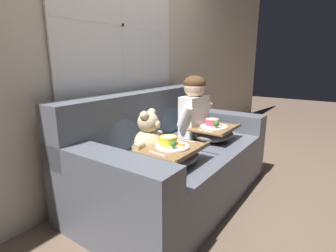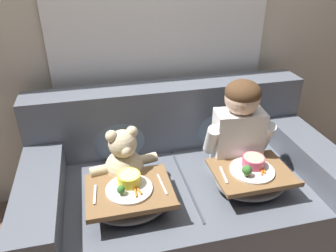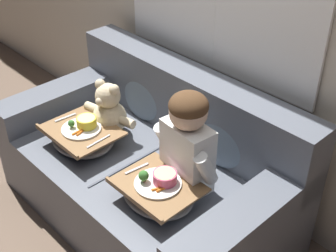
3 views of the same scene
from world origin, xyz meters
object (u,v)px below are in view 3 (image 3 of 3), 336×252
Objects in this scene: throw_pillow_behind_teddy at (144,92)px; lap_tray_child at (158,191)px; teddy_bear at (109,112)px; lap_tray_teddy at (82,136)px; child_figure at (188,137)px; couch at (151,171)px; throw_pillow_behind_child at (223,136)px.

throw_pillow_behind_teddy reaches higher than lap_tray_child.
lap_tray_teddy is (-0.00, -0.20, -0.09)m from teddy_bear.
teddy_bear is (0.00, -0.29, -0.02)m from throw_pillow_behind_teddy.
lap_tray_child is 0.97× the size of lap_tray_teddy.
child_figure is 1.34× the size of lap_tray_child.
couch is 4.60× the size of teddy_bear.
child_figure is at bearing -6.10° from couch.
couch reaches higher than teddy_bear.
lap_tray_teddy is (-0.68, 0.00, -0.00)m from lap_tray_child.
lap_tray_teddy is at bearing -90.21° from teddy_bear.
lap_tray_teddy is at bearing -143.83° from throw_pillow_behind_child.
teddy_bear is (-0.34, -0.04, 0.29)m from couch.
lap_tray_child is (0.68, -0.49, -0.11)m from throw_pillow_behind_teddy.
teddy_bear is 0.89× the size of lap_tray_teddy.
throw_pillow_behind_teddy reaches higher than teddy_bear.
throw_pillow_behind_teddy is 0.68× the size of child_figure.
throw_pillow_behind_teddy is at bearing 157.06° from child_figure.
teddy_bear is at bearing -156.76° from throw_pillow_behind_child.
throw_pillow_behind_child is at bearing 36.17° from lap_tray_teddy.
couch is 0.52m from throw_pillow_behind_teddy.
lap_tray_child is (0.34, -0.24, 0.21)m from couch.
teddy_bear is 0.92× the size of lap_tray_child.
lap_tray_teddy is at bearing -89.98° from throw_pillow_behind_teddy.
child_figure reaches higher than couch.
lap_tray_child reaches higher than lap_tray_teddy.
child_figure reaches higher than lap_tray_teddy.
throw_pillow_behind_child is 0.68m from throw_pillow_behind_teddy.
throw_pillow_behind_child is 0.88× the size of lap_tray_teddy.
throw_pillow_behind_teddy is 0.75m from child_figure.
throw_pillow_behind_child is at bearing 36.48° from couch.
lap_tray_teddy is (0.00, -0.49, -0.11)m from throw_pillow_behind_teddy.
couch is at bearing 35.85° from lap_tray_teddy.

